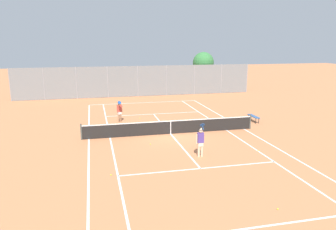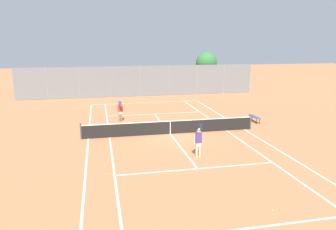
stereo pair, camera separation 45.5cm
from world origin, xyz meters
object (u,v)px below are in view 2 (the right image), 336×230
Objects in this scene: loose_tennis_ball_3 at (272,210)px; tree_behind_left at (207,63)px; player_far_left at (120,110)px; loose_tennis_ball_5 at (108,174)px; tennis_net at (170,127)px; loose_tennis_ball_0 at (149,144)px; player_near_side at (198,141)px; loose_tennis_ball_1 at (122,110)px; loose_tennis_ball_4 at (141,118)px; loose_tennis_ball_2 at (257,151)px; courtside_bench at (254,117)px.

loose_tennis_ball_3 is 31.10m from tree_behind_left.
loose_tennis_ball_5 is (-1.33, -10.49, -0.89)m from player_far_left.
tree_behind_left is at bearing 64.71° from tennis_net.
player_far_left is 6.43m from loose_tennis_ball_0.
tennis_net is 181.82× the size of loose_tennis_ball_3.
player_near_side and player_far_left have the same top height.
tennis_net reaches higher than loose_tennis_ball_5.
tree_behind_left is at bearing 50.70° from player_far_left.
loose_tennis_ball_1 is (-3.23, 13.39, -0.89)m from player_near_side.
player_near_side reaches higher than loose_tennis_ball_4.
player_far_left is 26.88× the size of loose_tennis_ball_5.
loose_tennis_ball_0 and loose_tennis_ball_3 have the same top height.
loose_tennis_ball_0 is at bearing -93.05° from loose_tennis_ball_4.
tree_behind_left is (12.11, 14.79, 2.52)m from player_far_left.
loose_tennis_ball_1 is (-2.69, 8.64, -0.48)m from tennis_net.
loose_tennis_ball_4 is (-5.53, 9.68, 0.00)m from loose_tennis_ball_2.
loose_tennis_ball_5 is at bearing -144.98° from courtside_bench.
tennis_net is 11.10m from loose_tennis_ball_3.
tree_behind_left is at bearing 84.09° from courtside_bench.
loose_tennis_ball_2 is 1.00× the size of loose_tennis_ball_4.
player_far_left is 1.18× the size of courtside_bench.
courtside_bench is (3.10, 6.58, 0.38)m from loose_tennis_ball_2.
player_near_side reaches higher than loose_tennis_ball_0.
loose_tennis_ball_0 is 1.00× the size of loose_tennis_ball_4.
loose_tennis_ball_4 is at bearing 86.95° from loose_tennis_ball_0.
loose_tennis_ball_1 is 15.99m from tree_behind_left.
tree_behind_left is (11.68, 10.38, 3.42)m from loose_tennis_ball_1.
loose_tennis_ball_2 is 0.04× the size of courtside_bench.
player_far_left is 26.88× the size of loose_tennis_ball_0.
courtside_bench is (5.67, 12.91, 0.38)m from loose_tennis_ball_3.
loose_tennis_ball_3 and loose_tennis_ball_4 have the same top height.
loose_tennis_ball_4 is at bearing -126.60° from tree_behind_left.
player_near_side is 0.37× the size of tree_behind_left.
loose_tennis_ball_1 is at bearing 94.87° from loose_tennis_ball_0.
loose_tennis_ball_3 is at bearing -69.68° from loose_tennis_ball_0.
loose_tennis_ball_0 is 6.47m from loose_tennis_ball_2.
tree_behind_left is (10.40, 14.00, 3.42)m from loose_tennis_ball_4.
loose_tennis_ball_4 is (0.37, 7.02, 0.00)m from loose_tennis_ball_0.
loose_tennis_ball_1 is at bearing 83.24° from loose_tennis_ball_5.
player_near_side is at bearing -67.83° from player_far_left.
loose_tennis_ball_3 is 7.64m from loose_tennis_ball_5.
loose_tennis_ball_0 is 5.03m from loose_tennis_ball_5.
player_far_left reaches higher than courtside_bench.
courtside_bench is at bearing -34.13° from loose_tennis_ball_1.
courtside_bench reaches higher than loose_tennis_ball_1.
loose_tennis_ball_1 is 20.08m from loose_tennis_ball_3.
loose_tennis_ball_5 is at bearing -122.09° from loose_tennis_ball_0.
courtside_bench is (11.67, 8.18, 0.38)m from loose_tennis_ball_5.
courtside_bench is (9.00, 3.92, 0.38)m from loose_tennis_ball_0.
tennis_net is 5.27m from player_far_left.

